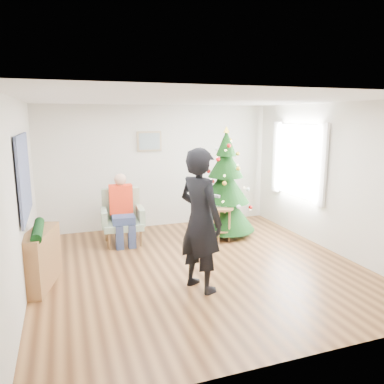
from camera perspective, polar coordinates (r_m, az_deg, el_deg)
name	(u,v)px	position (r m, az deg, el deg)	size (l,w,h in m)	color
floor	(198,267)	(6.10, 0.98, -11.31)	(5.00, 5.00, 0.00)	brown
ceiling	(199,100)	(5.63, 1.08, 13.89)	(5.00, 5.00, 0.00)	white
wall_back	(159,167)	(8.09, -5.11, 3.86)	(5.00, 5.00, 0.00)	silver
wall_front	(293,235)	(3.55, 15.16, -6.29)	(5.00, 5.00, 0.00)	silver
wall_left	(21,198)	(5.41, -24.67, -0.90)	(5.00, 5.00, 0.00)	silver
wall_right	(333,178)	(6.98, 20.68, 1.97)	(5.00, 5.00, 0.00)	silver
window_panel	(298,161)	(7.72, 15.88, 4.61)	(0.04, 1.30, 1.40)	white
curtains	(297,161)	(7.71, 15.70, 4.60)	(0.05, 1.75, 1.50)	white
christmas_tree	(225,187)	(7.50, 5.12, 0.81)	(1.21, 1.21, 2.18)	#3F2816
stool	(222,224)	(7.24, 4.55, -4.81)	(0.44, 0.44, 0.66)	brown
laptop	(222,206)	(7.15, 4.59, -2.20)	(0.36, 0.23, 0.03)	silver
armchair	(123,223)	(7.22, -10.53, -4.74)	(0.81, 0.74, 1.01)	#8AA283
seated_person	(122,208)	(7.08, -10.59, -2.48)	(0.44, 0.63, 1.32)	navy
standing_man	(200,220)	(5.06, 1.28, -4.34)	(0.72, 0.47, 1.97)	black
game_controller	(216,196)	(5.03, 3.65, -0.61)	(0.04, 0.13, 0.04)	white
console	(40,259)	(5.74, -22.12, -9.40)	(0.30, 1.00, 0.80)	brown
garland	(38,230)	(5.61, -22.44, -5.37)	(0.14, 0.14, 0.90)	black
tapestry	(24,176)	(5.66, -24.20, 2.22)	(0.03, 1.50, 1.15)	black
framed_picture	(149,141)	(7.95, -6.52, 7.69)	(0.52, 0.05, 0.42)	tan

